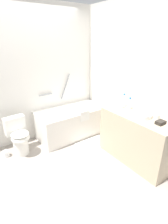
# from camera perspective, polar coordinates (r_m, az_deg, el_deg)

# --- Properties ---
(ground_plane) EXTENTS (4.14, 4.14, 0.00)m
(ground_plane) POSITION_cam_1_polar(r_m,az_deg,el_deg) (2.97, -8.92, -18.61)
(ground_plane) COLOR #9E9389
(wall_back_tiled) EXTENTS (3.54, 0.10, 2.58)m
(wall_back_tiled) POSITION_cam_1_polar(r_m,az_deg,el_deg) (3.52, -19.95, 10.64)
(wall_back_tiled) COLOR silver
(wall_back_tiled) RESTS_ON ground_plane
(wall_right_mirror) EXTENTS (0.10, 2.88, 2.58)m
(wall_right_mirror) POSITION_cam_1_polar(r_m,az_deg,el_deg) (3.32, 15.74, 10.49)
(wall_right_mirror) COLOR silver
(wall_right_mirror) RESTS_ON ground_plane
(bathtub) EXTENTS (1.42, 0.71, 1.26)m
(bathtub) POSITION_cam_1_polar(r_m,az_deg,el_deg) (3.78, -4.21, -2.98)
(bathtub) COLOR white
(bathtub) RESTS_ON ground_plane
(toilet) EXTENTS (0.37, 0.48, 0.68)m
(toilet) POSITION_cam_1_polar(r_m,az_deg,el_deg) (3.37, -20.34, -7.54)
(toilet) COLOR white
(toilet) RESTS_ON ground_plane
(vanity_counter) EXTENTS (0.56, 1.24, 0.83)m
(vanity_counter) POSITION_cam_1_polar(r_m,az_deg,el_deg) (3.11, 16.74, -7.91)
(vanity_counter) COLOR tan
(vanity_counter) RESTS_ON ground_plane
(sink_basin) EXTENTS (0.34, 0.34, 0.06)m
(sink_basin) POSITION_cam_1_polar(r_m,az_deg,el_deg) (2.88, 17.98, -0.69)
(sink_basin) COLOR white
(sink_basin) RESTS_ON vanity_counter
(sink_faucet) EXTENTS (0.13, 0.15, 0.06)m
(sink_faucet) POSITION_cam_1_polar(r_m,az_deg,el_deg) (3.03, 20.23, 0.14)
(sink_faucet) COLOR #B6B6BB
(sink_faucet) RESTS_ON vanity_counter
(water_bottle_0) EXTENTS (0.07, 0.07, 0.21)m
(water_bottle_0) POSITION_cam_1_polar(r_m,az_deg,el_deg) (3.10, 14.57, 2.63)
(water_bottle_0) COLOR silver
(water_bottle_0) RESTS_ON vanity_counter
(water_bottle_1) EXTENTS (0.06, 0.06, 0.24)m
(water_bottle_1) POSITION_cam_1_polar(r_m,az_deg,el_deg) (3.19, 12.77, 3.65)
(water_bottle_1) COLOR silver
(water_bottle_1) RESTS_ON vanity_counter
(drinking_glass_0) EXTENTS (0.08, 0.08, 0.09)m
(drinking_glass_0) POSITION_cam_1_polar(r_m,az_deg,el_deg) (2.84, 22.60, -1.45)
(drinking_glass_0) COLOR white
(drinking_glass_0) RESTS_ON vanity_counter
(drinking_glass_1) EXTENTS (0.07, 0.07, 0.10)m
(drinking_glass_1) POSITION_cam_1_polar(r_m,az_deg,el_deg) (3.23, 11.36, 2.88)
(drinking_glass_1) COLOR white
(drinking_glass_1) RESTS_ON vanity_counter
(drinking_glass_2) EXTENTS (0.07, 0.07, 0.08)m
(drinking_glass_2) POSITION_cam_1_polar(r_m,az_deg,el_deg) (3.12, 12.05, 1.94)
(drinking_glass_2) COLOR white
(drinking_glass_2) RESTS_ON vanity_counter
(amenity_basket) EXTENTS (0.14, 0.10, 0.05)m
(amenity_basket) POSITION_cam_1_polar(r_m,az_deg,el_deg) (2.71, 23.54, -3.13)
(amenity_basket) COLOR #2D2823
(amenity_basket) RESTS_ON vanity_counter
(bath_mat) EXTENTS (0.63, 0.38, 0.01)m
(bath_mat) POSITION_cam_1_polar(r_m,az_deg,el_deg) (3.58, 2.74, -10.21)
(bath_mat) COLOR white
(bath_mat) RESTS_ON ground_plane
(toilet_paper_roll) EXTENTS (0.11, 0.11, 0.11)m
(toilet_paper_roll) POSITION_cam_1_polar(r_m,az_deg,el_deg) (3.50, -23.92, -12.23)
(toilet_paper_roll) COLOR white
(toilet_paper_roll) RESTS_ON ground_plane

